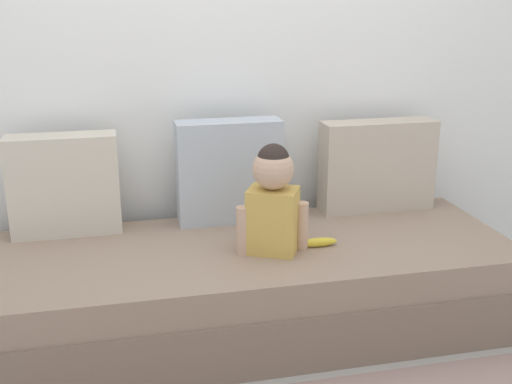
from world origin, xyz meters
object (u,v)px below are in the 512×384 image
Objects in this scene: throw_pillow_center at (229,171)px; banana at (319,242)px; couch at (244,287)px; toddler at (273,198)px; throw_pillow_left at (64,185)px; throw_pillow_right at (377,166)px.

throw_pillow_center is 2.98× the size of banana.
banana is at bearing -13.75° from couch.
toddler is at bearing -75.77° from throw_pillow_center.
banana is (0.32, -0.43, -0.23)m from throw_pillow_center.
throw_pillow_center reaches higher than couch.
toddler reaches higher than couch.
throw_pillow_left is (-0.77, 0.35, 0.44)m from couch.
throw_pillow_left is 0.84× the size of throw_pillow_right.
throw_pillow_right is at bearing 0.00° from throw_pillow_left.
banana is (1.10, -0.43, -0.21)m from throw_pillow_left.
banana is at bearing -52.77° from throw_pillow_center.
banana is (0.21, 0.01, -0.23)m from toddler.
toddler reaches higher than banana.
throw_pillow_right is 1.22× the size of toddler.
throw_pillow_left is at bearing 180.00° from throw_pillow_right.
couch is 14.70× the size of banana.
throw_pillow_left reaches higher than banana.
throw_pillow_right is 0.79m from toddler.
throw_pillow_left is 0.99m from toddler.
couch is 0.96m from throw_pillow_left.
couch is 0.95m from throw_pillow_right.
throw_pillow_right reaches higher than banana.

